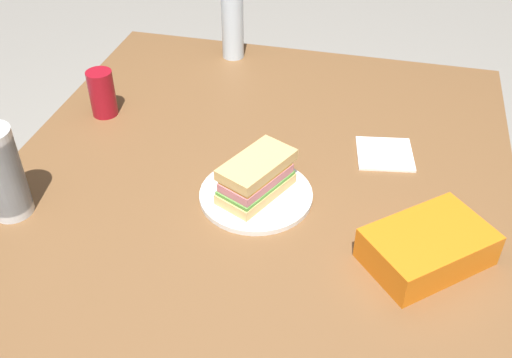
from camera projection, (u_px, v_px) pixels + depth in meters
dining_table at (249, 223)px, 1.36m from camera, size 1.43×1.15×0.78m
paper_plate at (256, 195)px, 1.29m from camera, size 0.25×0.25×0.01m
sandwich at (256, 177)px, 1.26m from camera, size 0.21×0.16×0.08m
soda_can_red at (102, 93)px, 1.52m from camera, size 0.07×0.07×0.12m
chip_bag at (427, 247)px, 1.12m from camera, size 0.27×0.27×0.07m
water_bottle_tall at (232, 20)px, 1.74m from camera, size 0.06×0.06×0.25m
plastic_cup_stack at (2, 173)px, 1.19m from camera, size 0.08×0.08×0.20m
paper_napkin at (385, 154)px, 1.41m from camera, size 0.15×0.15×0.01m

